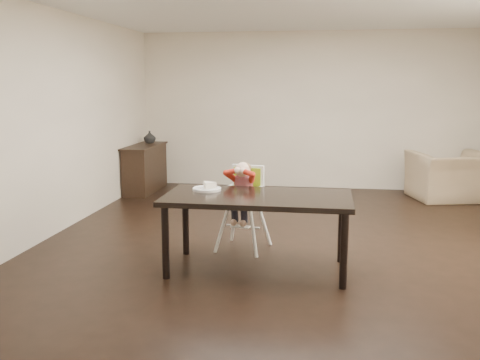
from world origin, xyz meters
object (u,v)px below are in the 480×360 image
object	(u,v)px
dining_table	(258,203)
armchair	(451,168)
high_chair	(244,188)
sideboard	(145,168)

from	to	relation	value
dining_table	armchair	size ratio (longest dim) A/B	1.57
high_chair	armchair	size ratio (longest dim) A/B	0.85
dining_table	high_chair	xyz separation A→B (m)	(-0.23, 0.68, 0.02)
dining_table	armchair	world-z (taller)	armchair
dining_table	high_chair	world-z (taller)	high_chair
dining_table	high_chair	size ratio (longest dim) A/B	1.85
high_chair	armchair	world-z (taller)	armchair
dining_table	armchair	bearing A→B (deg)	54.82
high_chair	sideboard	xyz separation A→B (m)	(-2.14, 2.92, -0.29)
dining_table	sideboard	distance (m)	4.32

